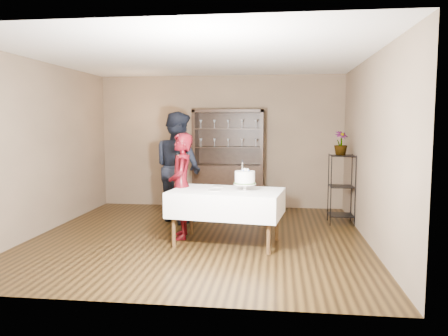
# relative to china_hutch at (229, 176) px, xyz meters

# --- Properties ---
(floor) EXTENTS (5.00, 5.00, 0.00)m
(floor) POSITION_rel_china_hutch_xyz_m (-0.20, -2.25, -0.66)
(floor) COLOR black
(floor) RESTS_ON ground
(ceiling) EXTENTS (5.00, 5.00, 0.00)m
(ceiling) POSITION_rel_china_hutch_xyz_m (-0.20, -2.25, 2.04)
(ceiling) COLOR white
(ceiling) RESTS_ON back_wall
(back_wall) EXTENTS (5.00, 0.02, 2.70)m
(back_wall) POSITION_rel_china_hutch_xyz_m (-0.20, 0.25, 0.69)
(back_wall) COLOR brown
(back_wall) RESTS_ON floor
(wall_left) EXTENTS (0.02, 5.00, 2.70)m
(wall_left) POSITION_rel_china_hutch_xyz_m (-2.70, -2.25, 0.69)
(wall_left) COLOR brown
(wall_left) RESTS_ON floor
(wall_right) EXTENTS (0.02, 5.00, 2.70)m
(wall_right) POSITION_rel_china_hutch_xyz_m (2.30, -2.25, 0.69)
(wall_right) COLOR brown
(wall_right) RESTS_ON floor
(china_hutch) EXTENTS (1.40, 0.48, 2.00)m
(china_hutch) POSITION_rel_china_hutch_xyz_m (0.00, 0.00, 0.00)
(china_hutch) COLOR black
(china_hutch) RESTS_ON floor
(plant_etagere) EXTENTS (0.42, 0.42, 1.20)m
(plant_etagere) POSITION_rel_china_hutch_xyz_m (2.08, -1.05, -0.01)
(plant_etagere) COLOR black
(plant_etagere) RESTS_ON floor
(cake_table) EXTENTS (1.69, 1.18, 0.78)m
(cake_table) POSITION_rel_china_hutch_xyz_m (0.26, -2.55, -0.07)
(cake_table) COLOR white
(cake_table) RESTS_ON floor
(woman) EXTENTS (0.50, 0.65, 1.59)m
(woman) POSITION_rel_china_hutch_xyz_m (-0.46, -2.31, 0.13)
(woman) COLOR #3B0510
(woman) RESTS_ON floor
(man) EXTENTS (1.19, 1.17, 1.93)m
(man) POSITION_rel_china_hutch_xyz_m (-0.76, -1.20, 0.30)
(man) COLOR black
(man) RESTS_ON floor
(cake) EXTENTS (0.32, 0.32, 0.44)m
(cake) POSITION_rel_china_hutch_xyz_m (0.52, -2.57, 0.29)
(cake) COLOR beige
(cake) RESTS_ON cake_table
(plate_near) EXTENTS (0.23, 0.23, 0.01)m
(plate_near) POSITION_rel_china_hutch_xyz_m (0.11, -2.66, 0.13)
(plate_near) COLOR beige
(plate_near) RESTS_ON cake_table
(plate_far) EXTENTS (0.20, 0.20, 0.01)m
(plate_far) POSITION_rel_china_hutch_xyz_m (0.10, -2.27, 0.13)
(plate_far) COLOR beige
(plate_far) RESTS_ON cake_table
(potted_plant) EXTENTS (0.31, 0.31, 0.41)m
(potted_plant) POSITION_rel_china_hutch_xyz_m (2.05, -1.01, 0.73)
(potted_plant) COLOR #426731
(potted_plant) RESTS_ON plant_etagere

